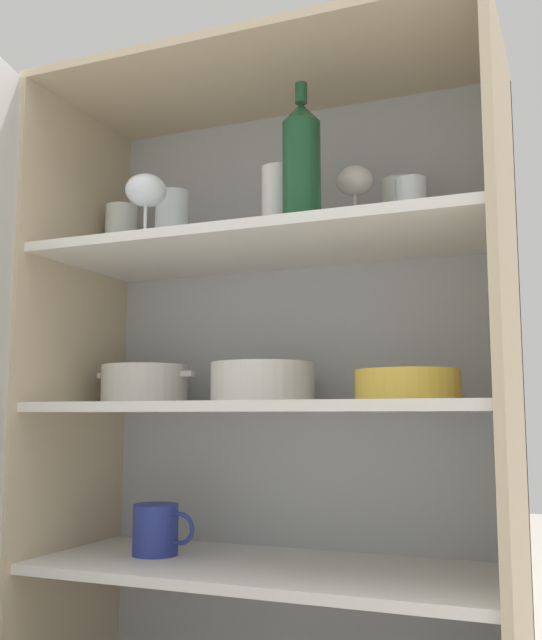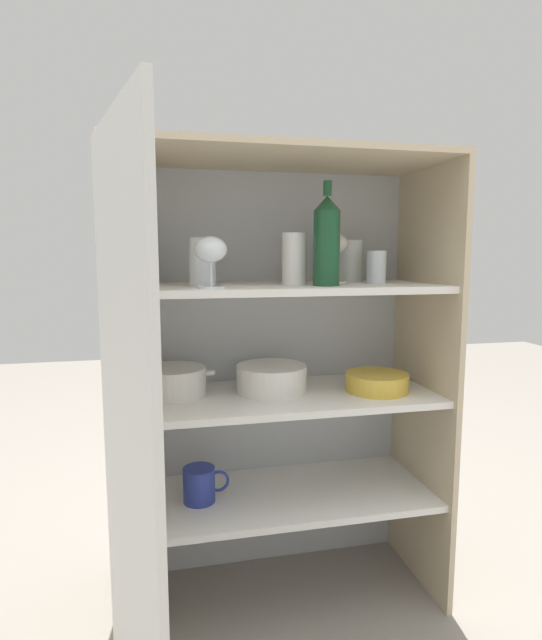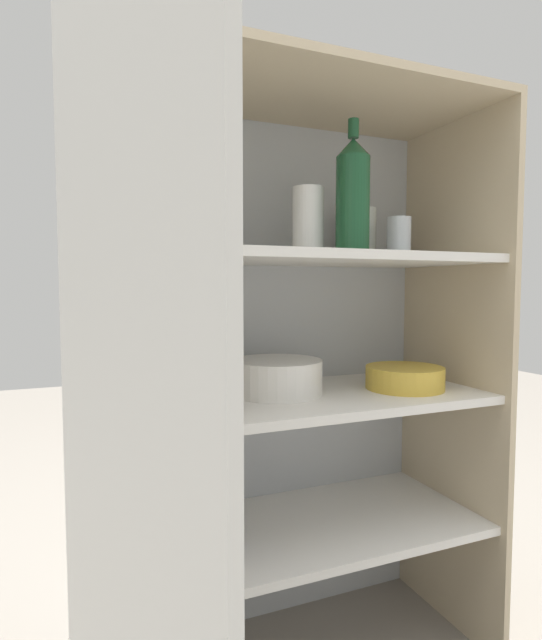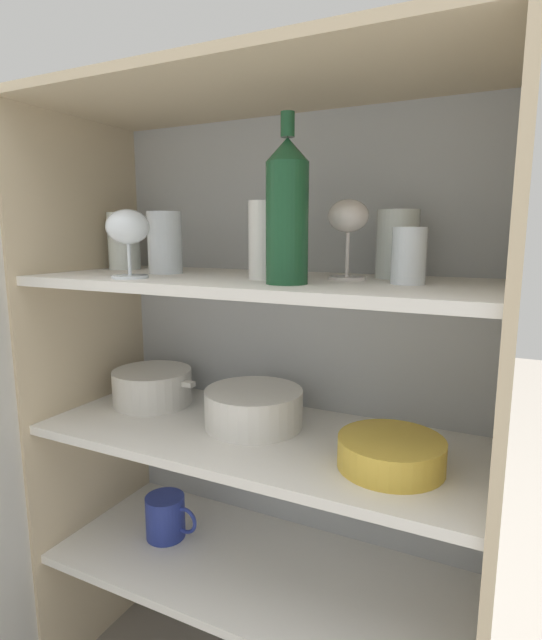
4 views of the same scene
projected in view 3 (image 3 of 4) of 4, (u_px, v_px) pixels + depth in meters
name	position (u px, v px, depth m)	size (l,w,h in m)	color
cupboard_back_panel	(260.00, 376.00, 1.34)	(0.95, 0.02, 1.33)	#B2B7BC
cupboard_side_left	(73.00, 409.00, 0.98)	(0.02, 0.41, 1.33)	#CCB793
cupboard_side_right	(450.00, 376.00, 1.33)	(0.02, 0.41, 1.33)	#CCB793
cupboard_top_panel	(291.00, 91.00, 1.11)	(0.95, 0.41, 0.02)	#CCB793
shelf_board_lower	(290.00, 531.00, 1.18)	(0.92, 0.38, 0.02)	white
shelf_board_middle	(291.00, 400.00, 1.16)	(0.92, 0.38, 0.02)	white
shelf_board_upper	(291.00, 258.00, 1.13)	(0.92, 0.38, 0.02)	white
cupboard_door	(126.00, 488.00, 0.59)	(0.14, 0.47, 1.33)	silver
tumbler_glass_0	(104.00, 218.00, 1.04)	(0.08, 0.08, 0.14)	white
tumbler_glass_1	(399.00, 237.00, 1.25)	(0.06, 0.06, 0.10)	white
tumbler_glass_2	(192.00, 219.00, 1.05)	(0.07, 0.07, 0.13)	white
tumbler_glass_3	(308.00, 221.00, 1.13)	(0.07, 0.07, 0.15)	white
tumbler_glass_4	(361.00, 234.00, 1.33)	(0.08, 0.08, 0.13)	white
wine_glass_0	(214.00, 196.00, 0.93)	(0.08, 0.08, 0.13)	white
wine_glass_1	(350.00, 212.00, 1.23)	(0.08, 0.08, 0.15)	silver
wine_bottle	(353.00, 195.00, 1.09)	(0.07, 0.07, 0.29)	#194728
plate_stack_white	(277.00, 377.00, 1.17)	(0.21, 0.21, 0.08)	white
mixing_bowl_large	(405.00, 376.00, 1.23)	(0.19, 0.19, 0.06)	gold
casserole_dish	(149.00, 384.00, 1.08)	(0.24, 0.19, 0.08)	silver
coffee_mug_primary	(187.00, 524.00, 1.08)	(0.14, 0.09, 0.10)	#283893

